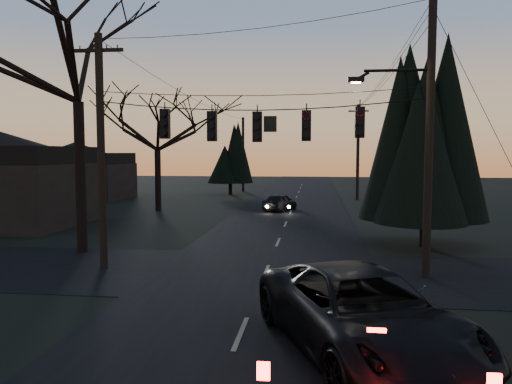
# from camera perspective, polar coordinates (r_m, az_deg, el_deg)

# --- Properties ---
(main_road) EXTENTS (8.00, 120.00, 0.02)m
(main_road) POSITION_cam_1_polar(r_m,az_deg,el_deg) (27.71, 3.15, -4.28)
(main_road) COLOR black
(main_road) RESTS_ON ground
(cross_road) EXTENTS (60.00, 7.00, 0.02)m
(cross_road) POSITION_cam_1_polar(r_m,az_deg,el_deg) (17.93, 1.11, -9.20)
(cross_road) COLOR black
(cross_road) RESTS_ON ground
(utility_pole_right) EXTENTS (5.00, 0.30, 10.00)m
(utility_pole_right) POSITION_cam_1_polar(r_m,az_deg,el_deg) (18.25, 18.80, -9.22)
(utility_pole_right) COLOR black
(utility_pole_right) RESTS_ON ground
(utility_pole_left) EXTENTS (1.80, 0.30, 8.50)m
(utility_pole_left) POSITION_cam_1_polar(r_m,az_deg,el_deg) (19.44, -16.98, -8.33)
(utility_pole_left) COLOR black
(utility_pole_left) RESTS_ON ground
(utility_pole_far_r) EXTENTS (1.80, 0.30, 8.50)m
(utility_pole_far_r) POSITION_cam_1_polar(r_m,az_deg,el_deg) (45.69, 11.48, -0.88)
(utility_pole_far_r) COLOR black
(utility_pole_far_r) RESTS_ON ground
(utility_pole_far_l) EXTENTS (0.30, 0.30, 8.00)m
(utility_pole_far_l) POSITION_cam_1_polar(r_m,az_deg,el_deg) (54.05, -1.48, 0.05)
(utility_pole_far_l) COLOR black
(utility_pole_far_l) RESTS_ON ground
(span_signal_assembly) EXTENTS (11.50, 0.44, 1.61)m
(span_signal_assembly) POSITION_cam_1_polar(r_m,az_deg,el_deg) (17.46, 0.35, 7.69)
(span_signal_assembly) COLOR black
(span_signal_assembly) RESTS_ON ground
(bare_tree_left) EXTENTS (11.08, 11.08, 12.77)m
(bare_tree_left) POSITION_cam_1_polar(r_m,az_deg,el_deg) (22.87, -19.82, 16.06)
(bare_tree_left) COLOR black
(bare_tree_left) RESTS_ON ground
(evergreen_right) EXTENTS (4.95, 4.95, 8.33)m
(evergreen_right) POSITION_cam_1_polar(r_m,az_deg,el_deg) (23.53, 18.86, 5.52)
(evergreen_right) COLOR black
(evergreen_right) RESTS_ON ground
(bare_tree_dist) EXTENTS (7.42, 7.42, 8.85)m
(bare_tree_dist) POSITION_cam_1_polar(r_m,az_deg,el_deg) (37.07, -11.24, 7.45)
(bare_tree_dist) COLOR black
(bare_tree_dist) RESTS_ON ground
(evergreen_dist) EXTENTS (3.97, 3.97, 6.60)m
(evergreen_dist) POSITION_cam_1_polar(r_m,az_deg,el_deg) (50.24, -2.96, 4.14)
(evergreen_dist) COLOR black
(evergreen_dist) RESTS_ON ground
(house_left_far) EXTENTS (9.00, 7.00, 5.20)m
(house_left_far) POSITION_cam_1_polar(r_m,az_deg,el_deg) (48.49, -19.87, 2.33)
(house_left_far) COLOR black
(house_left_far) RESTS_ON ground
(suv_near) EXTENTS (5.14, 7.05, 1.78)m
(suv_near) POSITION_cam_1_polar(r_m,az_deg,el_deg) (11.02, 11.98, -13.43)
(suv_near) COLOR black
(suv_near) RESTS_ON ground
(sedan_oncoming_a) EXTENTS (2.64, 3.99, 1.26)m
(sedan_oncoming_a) POSITION_cam_1_polar(r_m,az_deg,el_deg) (36.36, 2.75, -1.17)
(sedan_oncoming_a) COLOR black
(sedan_oncoming_a) RESTS_ON ground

